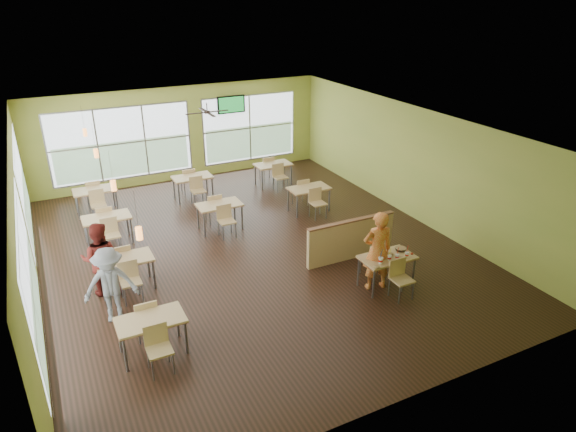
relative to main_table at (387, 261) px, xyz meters
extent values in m
plane|color=black|center=(-2.00, 3.00, -0.63)|extent=(12.00, 12.00, 0.00)
plane|color=white|center=(-2.00, 3.00, 2.57)|extent=(12.00, 12.00, 0.00)
cube|color=#B6B94B|center=(-2.00, 9.00, 0.97)|extent=(10.00, 0.04, 3.20)
cube|color=#B6B94B|center=(-2.00, -3.00, 0.97)|extent=(10.00, 0.04, 3.20)
cube|color=#B6B94B|center=(-7.00, 3.00, 0.97)|extent=(0.04, 12.00, 3.20)
cube|color=#B6B94B|center=(3.00, 3.00, 0.97)|extent=(0.04, 12.00, 3.20)
cube|color=white|center=(-6.98, 1.00, 0.89)|extent=(0.02, 4.50, 2.35)
cube|color=white|center=(-6.98, 6.00, 0.89)|extent=(0.02, 4.50, 2.35)
cube|color=white|center=(-4.00, 8.98, 0.89)|extent=(4.50, 0.02, 2.35)
cube|color=white|center=(0.50, 8.98, 0.89)|extent=(3.50, 0.02, 2.35)
cube|color=#B7BABC|center=(-6.97, 3.50, -0.28)|extent=(0.04, 9.40, 0.05)
cube|color=#B7BABC|center=(-1.75, 8.97, -0.28)|extent=(8.00, 0.04, 0.05)
cube|color=tan|center=(0.00, 0.00, 0.10)|extent=(1.20, 0.70, 0.04)
cube|color=brown|center=(0.00, 0.00, 0.07)|extent=(1.22, 0.71, 0.01)
cylinder|color=slate|center=(-0.54, -0.29, -0.28)|extent=(0.05, 0.05, 0.71)
cylinder|color=slate|center=(0.54, -0.29, -0.28)|extent=(0.05, 0.05, 0.71)
cylinder|color=slate|center=(-0.54, 0.29, -0.28)|extent=(0.05, 0.05, 0.71)
cylinder|color=slate|center=(0.54, 0.29, -0.28)|extent=(0.05, 0.05, 0.71)
cube|color=tan|center=(0.00, 0.55, -0.18)|extent=(0.42, 0.42, 0.04)
cube|color=tan|center=(0.00, 0.74, 0.04)|extent=(0.42, 0.04, 0.40)
cube|color=tan|center=(0.00, -0.55, -0.18)|extent=(0.42, 0.42, 0.04)
cube|color=tan|center=(0.00, -0.74, 0.04)|extent=(0.42, 0.04, 0.40)
cube|color=tan|center=(0.00, 1.45, -0.13)|extent=(2.40, 0.12, 1.00)
cube|color=brown|center=(0.00, 1.45, 0.39)|extent=(2.40, 0.14, 0.04)
cube|color=tan|center=(-5.20, 0.00, 0.10)|extent=(1.20, 0.70, 0.04)
cube|color=brown|center=(-5.20, 0.00, 0.07)|extent=(1.22, 0.71, 0.01)
cylinder|color=slate|center=(-5.74, -0.29, -0.28)|extent=(0.05, 0.05, 0.71)
cylinder|color=slate|center=(-4.66, -0.29, -0.28)|extent=(0.05, 0.05, 0.71)
cylinder|color=slate|center=(-5.74, 0.29, -0.28)|extent=(0.05, 0.05, 0.71)
cylinder|color=slate|center=(-4.66, 0.29, -0.28)|extent=(0.05, 0.05, 0.71)
cube|color=tan|center=(-5.20, 0.55, -0.18)|extent=(0.42, 0.42, 0.04)
cube|color=tan|center=(-5.20, 0.74, 0.04)|extent=(0.42, 0.04, 0.40)
cube|color=tan|center=(-5.20, -0.55, -0.18)|extent=(0.42, 0.42, 0.04)
cube|color=tan|center=(-5.20, -0.74, 0.04)|extent=(0.42, 0.04, 0.40)
cube|color=tan|center=(-5.20, 2.50, 0.10)|extent=(1.20, 0.70, 0.04)
cube|color=brown|center=(-5.20, 2.50, 0.07)|extent=(1.22, 0.71, 0.01)
cylinder|color=slate|center=(-5.74, 2.21, -0.28)|extent=(0.05, 0.05, 0.71)
cylinder|color=slate|center=(-4.66, 2.21, -0.28)|extent=(0.05, 0.05, 0.71)
cylinder|color=slate|center=(-5.74, 2.79, -0.28)|extent=(0.05, 0.05, 0.71)
cylinder|color=slate|center=(-4.66, 2.79, -0.28)|extent=(0.05, 0.05, 0.71)
cube|color=tan|center=(-5.20, 3.05, -0.18)|extent=(0.42, 0.42, 0.04)
cube|color=tan|center=(-5.20, 3.24, 0.04)|extent=(0.42, 0.04, 0.40)
cube|color=tan|center=(-5.20, 1.95, -0.18)|extent=(0.42, 0.42, 0.04)
cube|color=tan|center=(-5.20, 1.76, 0.04)|extent=(0.42, 0.04, 0.40)
cube|color=tan|center=(-5.20, 5.00, 0.10)|extent=(1.20, 0.70, 0.04)
cube|color=brown|center=(-5.20, 5.00, 0.07)|extent=(1.22, 0.71, 0.01)
cylinder|color=slate|center=(-5.74, 4.71, -0.28)|extent=(0.05, 0.05, 0.71)
cylinder|color=slate|center=(-4.66, 4.71, -0.28)|extent=(0.05, 0.05, 0.71)
cylinder|color=slate|center=(-5.74, 5.29, -0.28)|extent=(0.05, 0.05, 0.71)
cylinder|color=slate|center=(-4.66, 5.29, -0.28)|extent=(0.05, 0.05, 0.71)
cube|color=tan|center=(-5.20, 5.55, -0.18)|extent=(0.42, 0.42, 0.04)
cube|color=tan|center=(-5.20, 5.74, 0.04)|extent=(0.42, 0.04, 0.40)
cube|color=tan|center=(-5.20, 4.45, -0.18)|extent=(0.42, 0.42, 0.04)
cube|color=tan|center=(-5.20, 4.26, 0.04)|extent=(0.42, 0.04, 0.40)
cube|color=tan|center=(-5.20, 7.20, 0.10)|extent=(1.20, 0.70, 0.04)
cube|color=brown|center=(-5.20, 7.20, 0.07)|extent=(1.22, 0.71, 0.01)
cylinder|color=slate|center=(-5.74, 6.91, -0.28)|extent=(0.05, 0.05, 0.71)
cylinder|color=slate|center=(-4.66, 6.91, -0.28)|extent=(0.05, 0.05, 0.71)
cylinder|color=slate|center=(-5.74, 7.49, -0.28)|extent=(0.05, 0.05, 0.71)
cylinder|color=slate|center=(-4.66, 7.49, -0.28)|extent=(0.05, 0.05, 0.71)
cube|color=tan|center=(-5.20, 7.75, -0.18)|extent=(0.42, 0.42, 0.04)
cube|color=tan|center=(-5.20, 7.94, 0.04)|extent=(0.42, 0.04, 0.40)
cube|color=tan|center=(-5.20, 6.65, -0.18)|extent=(0.42, 0.42, 0.04)
cube|color=tan|center=(-5.20, 6.46, 0.04)|extent=(0.42, 0.04, 0.40)
cube|color=tan|center=(-2.30, 4.50, 0.10)|extent=(1.20, 0.70, 0.04)
cube|color=brown|center=(-2.30, 4.50, 0.07)|extent=(1.22, 0.71, 0.01)
cylinder|color=slate|center=(-2.84, 4.21, -0.28)|extent=(0.05, 0.05, 0.71)
cylinder|color=slate|center=(-1.76, 4.21, -0.28)|extent=(0.05, 0.05, 0.71)
cylinder|color=slate|center=(-2.84, 4.79, -0.28)|extent=(0.05, 0.05, 0.71)
cylinder|color=slate|center=(-1.76, 4.79, -0.28)|extent=(0.05, 0.05, 0.71)
cube|color=tan|center=(-2.30, 5.05, -0.18)|extent=(0.42, 0.42, 0.04)
cube|color=tan|center=(-2.30, 5.24, 0.04)|extent=(0.42, 0.04, 0.40)
cube|color=tan|center=(-2.30, 3.95, -0.18)|extent=(0.42, 0.42, 0.04)
cube|color=tan|center=(-2.30, 3.76, 0.04)|extent=(0.42, 0.04, 0.40)
cube|color=tan|center=(-2.30, 7.00, 0.10)|extent=(1.20, 0.70, 0.04)
cube|color=brown|center=(-2.30, 7.00, 0.07)|extent=(1.22, 0.71, 0.01)
cylinder|color=slate|center=(-2.84, 6.71, -0.28)|extent=(0.05, 0.05, 0.71)
cylinder|color=slate|center=(-1.76, 6.71, -0.28)|extent=(0.05, 0.05, 0.71)
cylinder|color=slate|center=(-2.84, 7.29, -0.28)|extent=(0.05, 0.05, 0.71)
cylinder|color=slate|center=(-1.76, 7.29, -0.28)|extent=(0.05, 0.05, 0.71)
cube|color=tan|center=(-2.30, 7.55, -0.18)|extent=(0.42, 0.42, 0.04)
cube|color=tan|center=(-2.30, 7.74, 0.04)|extent=(0.42, 0.04, 0.40)
cube|color=tan|center=(-2.30, 6.45, -0.18)|extent=(0.42, 0.42, 0.04)
cube|color=tan|center=(-2.30, 6.26, 0.04)|extent=(0.42, 0.04, 0.40)
cube|color=tan|center=(0.50, 4.50, 0.10)|extent=(1.20, 0.70, 0.04)
cube|color=brown|center=(0.50, 4.50, 0.07)|extent=(1.22, 0.71, 0.01)
cylinder|color=slate|center=(-0.04, 4.21, -0.28)|extent=(0.05, 0.05, 0.71)
cylinder|color=slate|center=(1.04, 4.21, -0.28)|extent=(0.05, 0.05, 0.71)
cylinder|color=slate|center=(-0.04, 4.79, -0.28)|extent=(0.05, 0.05, 0.71)
cylinder|color=slate|center=(1.04, 4.79, -0.28)|extent=(0.05, 0.05, 0.71)
cube|color=tan|center=(0.50, 5.05, -0.18)|extent=(0.42, 0.42, 0.04)
cube|color=tan|center=(0.50, 5.24, 0.04)|extent=(0.42, 0.04, 0.40)
cube|color=tan|center=(0.50, 3.95, -0.18)|extent=(0.42, 0.42, 0.04)
cube|color=tan|center=(0.50, 3.76, 0.04)|extent=(0.42, 0.04, 0.40)
cube|color=tan|center=(0.50, 7.00, 0.10)|extent=(1.20, 0.70, 0.04)
cube|color=brown|center=(0.50, 7.00, 0.07)|extent=(1.22, 0.71, 0.01)
cylinder|color=slate|center=(-0.04, 6.71, -0.28)|extent=(0.05, 0.05, 0.71)
cylinder|color=slate|center=(1.04, 6.71, -0.28)|extent=(0.05, 0.05, 0.71)
cylinder|color=slate|center=(-0.04, 7.29, -0.28)|extent=(0.05, 0.05, 0.71)
cylinder|color=slate|center=(1.04, 7.29, -0.28)|extent=(0.05, 0.05, 0.71)
cube|color=tan|center=(0.50, 7.55, -0.18)|extent=(0.42, 0.42, 0.04)
cube|color=tan|center=(0.50, 7.74, 0.04)|extent=(0.42, 0.04, 0.40)
cube|color=tan|center=(0.50, 6.45, -0.18)|extent=(0.42, 0.42, 0.04)
cube|color=tan|center=(0.50, 6.26, 0.04)|extent=(0.42, 0.04, 0.40)
cylinder|color=#2D2119|center=(-5.20, 0.00, 2.22)|extent=(0.01, 0.01, 0.70)
cylinder|color=orange|center=(-5.20, 0.00, 1.82)|extent=(0.11, 0.11, 0.22)
cylinder|color=#2D2119|center=(-5.20, 2.50, 2.22)|extent=(0.01, 0.01, 0.70)
cylinder|color=orange|center=(-5.20, 2.50, 1.82)|extent=(0.11, 0.11, 0.22)
cylinder|color=#2D2119|center=(-5.20, 5.00, 2.22)|extent=(0.01, 0.01, 0.70)
cylinder|color=orange|center=(-5.20, 5.00, 1.82)|extent=(0.11, 0.11, 0.22)
cylinder|color=#2D2119|center=(-5.20, 7.20, 2.22)|extent=(0.01, 0.01, 0.70)
cylinder|color=orange|center=(-5.20, 7.20, 1.82)|extent=(0.11, 0.11, 0.22)
cylinder|color=#2D2119|center=(-2.00, 6.00, 2.45)|extent=(0.03, 0.03, 0.24)
cylinder|color=#2D2119|center=(-2.00, 6.00, 2.31)|extent=(0.16, 0.16, 0.06)
cube|color=#2D2119|center=(-1.65, 6.00, 2.31)|extent=(0.55, 0.10, 0.01)
cube|color=#2D2119|center=(-2.00, 6.35, 2.31)|extent=(0.10, 0.55, 0.01)
cube|color=#2D2119|center=(-2.35, 6.00, 2.31)|extent=(0.55, 0.10, 0.01)
cube|color=#2D2119|center=(-2.00, 5.65, 2.31)|extent=(0.10, 0.55, 0.01)
cube|color=black|center=(-0.20, 8.90, 1.82)|extent=(1.00, 0.06, 0.60)
cube|color=green|center=(-0.20, 8.87, 1.82)|extent=(0.90, 0.01, 0.52)
imported|color=red|center=(-0.24, 0.06, 0.29)|extent=(0.75, 0.57, 1.84)
imported|color=#5D1712|center=(-5.69, 2.54, 0.21)|extent=(0.98, 0.87, 1.67)
imported|color=slate|center=(-5.66, 1.41, 0.17)|extent=(1.12, 0.74, 1.61)
cone|color=white|center=(-0.33, -0.19, 0.19)|extent=(0.10, 0.10, 0.14)
cylinder|color=#BC0F03|center=(-0.33, -0.19, 0.19)|extent=(0.09, 0.09, 0.04)
cylinder|color=white|center=(-0.33, -0.19, 0.26)|extent=(0.11, 0.11, 0.01)
cylinder|color=blue|center=(-0.33, -0.19, 0.38)|extent=(0.01, 0.06, 0.24)
cone|color=white|center=(-0.07, -0.16, 0.18)|extent=(0.09, 0.09, 0.12)
cylinder|color=#BC0F03|center=(-0.07, -0.16, 0.18)|extent=(0.08, 0.08, 0.03)
cylinder|color=white|center=(-0.07, -0.16, 0.24)|extent=(0.09, 0.09, 0.01)
cylinder|color=yellow|center=(-0.07, -0.16, 0.35)|extent=(0.03, 0.06, 0.21)
cone|color=white|center=(0.11, -0.20, 0.18)|extent=(0.09, 0.09, 0.11)
cylinder|color=#BC0F03|center=(0.11, -0.20, 0.18)|extent=(0.08, 0.08, 0.03)
cylinder|color=white|center=(0.11, -0.20, 0.24)|extent=(0.09, 0.09, 0.01)
cylinder|color=red|center=(0.11, -0.20, 0.34)|extent=(0.01, 0.05, 0.21)
cone|color=white|center=(0.35, -0.22, 0.18)|extent=(0.09, 0.09, 0.11)
cylinder|color=#BC0F03|center=(0.35, -0.22, 0.18)|extent=(0.08, 0.08, 0.03)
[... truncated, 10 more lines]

